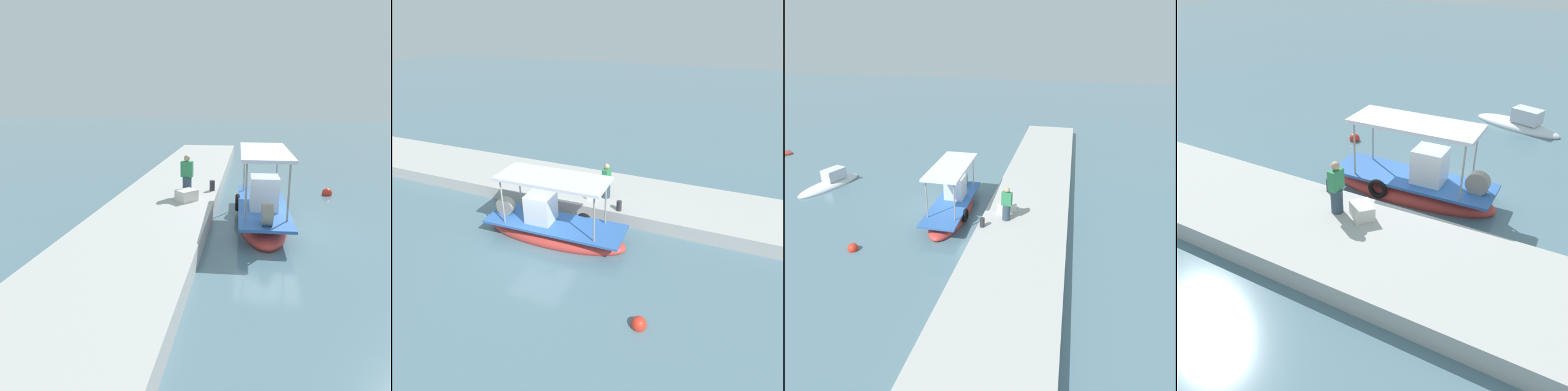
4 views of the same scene
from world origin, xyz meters
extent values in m
plane|color=slate|center=(0.00, 0.00, 0.00)|extent=(120.00, 120.00, 0.00)
cube|color=#B6B4B0|center=(0.00, -4.30, 0.32)|extent=(36.00, 4.21, 0.65)
ellipsoid|color=#D03D35|center=(-0.64, -0.27, 0.14)|extent=(6.27, 2.07, 0.98)
cube|color=#3162B1|center=(-0.64, -0.27, 0.68)|extent=(6.02, 2.06, 0.10)
cube|color=silver|center=(-0.02, -0.25, 1.30)|extent=(1.14, 1.05, 1.33)
cylinder|color=gray|center=(1.32, 0.50, 1.67)|extent=(0.07, 0.07, 2.08)
cylinder|color=gray|center=(1.37, -0.90, 1.67)|extent=(0.07, 0.07, 2.08)
cylinder|color=gray|center=(-2.65, 0.36, 1.67)|extent=(0.07, 0.07, 2.08)
cylinder|color=gray|center=(-2.60, -1.04, 1.67)|extent=(0.07, 0.07, 2.08)
cube|color=white|center=(-0.64, -0.27, 2.77)|extent=(4.54, 1.96, 0.12)
torus|color=black|center=(-1.54, -1.26, 0.48)|extent=(0.75, 0.21, 0.74)
cylinder|color=gray|center=(1.71, -0.18, 1.08)|extent=(0.81, 0.38, 0.80)
cylinder|color=#324655|center=(-1.78, -3.43, 1.05)|extent=(0.42, 0.42, 0.81)
cube|color=#338956|center=(-1.78, -3.43, 1.79)|extent=(0.32, 0.52, 0.67)
sphere|color=tan|center=(-1.78, -3.43, 2.26)|extent=(0.26, 0.26, 0.26)
cylinder|color=#2D2D33|center=(-2.75, -2.45, 0.87)|extent=(0.24, 0.24, 0.46)
cube|color=silver|center=(-0.93, -3.31, 0.87)|extent=(0.99, 0.97, 0.46)
sphere|color=red|center=(-5.21, 3.05, 0.10)|extent=(0.48, 0.48, 0.48)
ellipsoid|color=white|center=(1.04, 8.70, 0.05)|extent=(4.75, 2.60, 0.61)
cube|color=silver|center=(1.47, 8.57, 0.70)|extent=(1.54, 1.19, 0.70)
camera|label=1|loc=(13.50, -0.80, 4.88)|focal=34.22mm
camera|label=2|loc=(-6.69, 10.68, 8.49)|focal=31.95mm
camera|label=3|loc=(-17.08, -5.98, 9.11)|focal=32.56mm
camera|label=4|loc=(4.86, -12.72, 7.86)|focal=38.89mm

